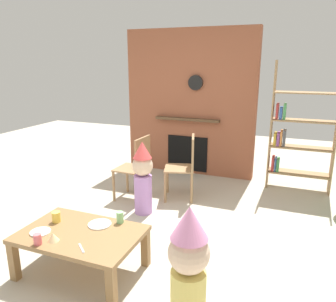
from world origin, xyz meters
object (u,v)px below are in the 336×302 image
object	(u,v)px
coffee_table	(81,238)
child_in_pink	(189,272)
paper_cup_near_left	(120,217)
paper_cup_near_right	(38,239)
birthday_cake_slice	(53,237)
paper_plate_front	(40,232)
dining_chair_left	(137,165)
bookshelf	(297,132)
paper_plate_rear	(100,224)
dining_chair_middle	(186,164)
child_by_the_chairs	(143,176)
paper_cup_center	(56,217)

from	to	relation	value
coffee_table	child_in_pink	xyz separation A→B (m)	(1.13, -0.37, 0.19)
paper_cup_near_left	coffee_table	bearing A→B (deg)	-129.53
paper_cup_near_right	birthday_cake_slice	size ratio (longest dim) A/B	0.94
paper_plate_front	birthday_cake_slice	size ratio (longest dim) A/B	1.79
birthday_cake_slice	paper_plate_front	bearing A→B (deg)	161.18
paper_cup_near_right	dining_chair_left	world-z (taller)	dining_chair_left
paper_cup_near_left	dining_chair_left	size ratio (longest dim) A/B	0.12
bookshelf	birthday_cake_slice	bearing A→B (deg)	-120.66
paper_cup_near_left	paper_plate_rear	xyz separation A→B (m)	(-0.16, -0.11, -0.05)
bookshelf	dining_chair_middle	distance (m)	1.72
bookshelf	child_by_the_chairs	bearing A→B (deg)	-137.57
child_by_the_chairs	bookshelf	bearing A→B (deg)	131.60
child_by_the_chairs	dining_chair_left	world-z (taller)	child_by_the_chairs
coffee_table	paper_cup_near_left	size ratio (longest dim) A/B	9.81
birthday_cake_slice	child_by_the_chairs	size ratio (longest dim) A/B	0.11
birthday_cake_slice	paper_cup_near_right	bearing A→B (deg)	-131.60
paper_cup_center	paper_plate_rear	size ratio (longest dim) A/B	0.46
paper_plate_front	coffee_table	bearing A→B (deg)	22.32
bookshelf	paper_cup_near_left	xyz separation A→B (m)	(-1.48, -2.63, -0.41)
paper_cup_center	paper_plate_rear	bearing A→B (deg)	13.13
child_in_pink	paper_cup_center	bearing A→B (deg)	0.80
child_in_pink	child_by_the_chairs	world-z (taller)	child_in_pink
coffee_table	dining_chair_left	size ratio (longest dim) A/B	1.19
bookshelf	paper_cup_near_right	xyz separation A→B (m)	(-1.93, -3.21, -0.42)
coffee_table	paper_plate_front	world-z (taller)	paper_plate_front
paper_cup_center	paper_plate_front	xyz separation A→B (m)	(0.00, -0.22, -0.04)
paper_plate_front	dining_chair_middle	size ratio (longest dim) A/B	0.20
bookshelf	dining_chair_middle	world-z (taller)	bookshelf
paper_plate_rear	dining_chair_middle	size ratio (longest dim) A/B	0.24
paper_cup_center	dining_chair_left	xyz separation A→B (m)	(0.06, 1.59, 0.06)
paper_cup_near_right	coffee_table	bearing A→B (deg)	54.86
dining_chair_middle	paper_plate_rear	bearing A→B (deg)	65.28
dining_chair_middle	coffee_table	bearing A→B (deg)	63.61
paper_cup_near_left	child_by_the_chairs	bearing A→B (deg)	104.09
dining_chair_left	paper_plate_rear	bearing A→B (deg)	106.12
coffee_table	paper_cup_near_right	xyz separation A→B (m)	(-0.21, -0.29, 0.11)
paper_plate_rear	child_by_the_chairs	size ratio (longest dim) A/B	0.23
paper_plate_front	paper_plate_rear	distance (m)	0.52
paper_plate_rear	dining_chair_middle	world-z (taller)	dining_chair_middle
child_by_the_chairs	dining_chair_middle	distance (m)	0.73
paper_cup_center	paper_plate_rear	xyz separation A→B (m)	(0.42, 0.10, -0.04)
coffee_table	dining_chair_middle	size ratio (longest dim) A/B	1.19
bookshelf	coffee_table	size ratio (longest dim) A/B	1.77
paper_cup_near_right	paper_cup_center	world-z (taller)	paper_cup_center
paper_cup_near_left	dining_chair_left	world-z (taller)	dining_chair_left
child_by_the_chairs	dining_chair_left	distance (m)	0.43
child_in_pink	dining_chair_middle	size ratio (longest dim) A/B	1.12
coffee_table	birthday_cake_slice	bearing A→B (deg)	-121.85
paper_cup_near_left	paper_plate_front	bearing A→B (deg)	-143.16
child_in_pink	child_by_the_chairs	distance (m)	2.05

